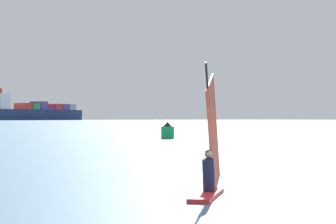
{
  "coord_description": "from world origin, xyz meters",
  "views": [
    {
      "loc": [
        -5.7,
        -15.55,
        2.13
      ],
      "look_at": [
        -1.16,
        8.45,
        2.37
      ],
      "focal_mm": 70.35,
      "sensor_mm": 36.0,
      "label": 1
    }
  ],
  "objects": [
    {
      "name": "cargo_ship",
      "position": [
        -16.93,
        826.25,
        10.11
      ],
      "size": [
        121.85,
        123.75,
        37.72
      ],
      "rotation": [
        0.0,
        0.0,
        0.8
      ],
      "color": "navy",
      "rests_on": "ground_plane"
    },
    {
      "name": "ground_plane",
      "position": [
        0.0,
        0.0,
        0.0
      ],
      "size": [
        4000.0,
        4000.0,
        0.0
      ],
      "primitive_type": "plane",
      "color": "#476B84"
    },
    {
      "name": "distant_headland",
      "position": [
        572.18,
        1647.2,
        20.09
      ],
      "size": [
        807.71,
        394.08,
        40.19
      ],
      "primitive_type": "cube",
      "rotation": [
        0.0,
        0.0,
        0.05
      ],
      "color": "#756B56",
      "rests_on": "ground_plane"
    },
    {
      "name": "windsurfer",
      "position": [
        -1.16,
        2.2,
        0.87
      ],
      "size": [
        1.83,
        3.76,
        3.81
      ],
      "rotation": [
        0.0,
        0.0,
        4.31
      ],
      "color": "red",
      "rests_on": "ground_plane"
    },
    {
      "name": "channel_buoy",
      "position": [
        7.01,
        51.82,
        0.79
      ],
      "size": [
        1.37,
        1.37,
        1.79
      ],
      "color": "#19994C",
      "rests_on": "ground_plane"
    }
  ]
}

